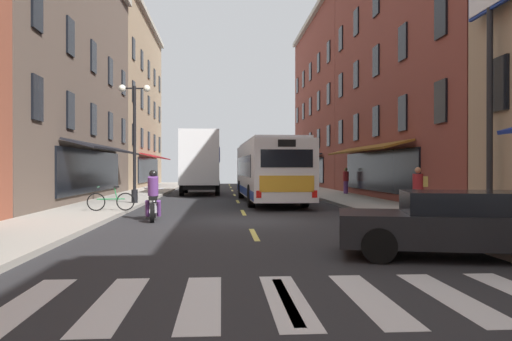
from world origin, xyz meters
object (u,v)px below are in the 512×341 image
at_px(box_truck, 201,163).
at_px(pedestrian_mid, 346,180).
at_px(street_lamp_twin, 135,137).
at_px(motorcycle_rider, 153,199).
at_px(pedestrian_near, 419,189).
at_px(bicycle_near, 111,201).
at_px(billboard_sign, 490,19).
at_px(sedan_near, 202,181).
at_px(transit_bus, 269,170).
at_px(sedan_mid, 464,223).

bearing_deg(box_truck, pedestrian_mid, -13.88).
bearing_deg(street_lamp_twin, motorcycle_rider, -75.51).
distance_m(pedestrian_near, street_lamp_twin, 12.60).
bearing_deg(street_lamp_twin, bicycle_near, -91.84).
distance_m(billboard_sign, pedestrian_mid, 17.37).
bearing_deg(pedestrian_mid, sedan_near, 108.36).
height_order(motorcycle_rider, pedestrian_mid, pedestrian_mid).
xyz_separation_m(transit_bus, sedan_near, (-3.99, 17.25, -0.92)).
xyz_separation_m(motorcycle_rider, pedestrian_near, (9.04, 0.35, 0.28)).
relative_size(transit_bus, sedan_mid, 2.31).
xyz_separation_m(sedan_near, pedestrian_mid, (9.31, -11.47, 0.27)).
relative_size(billboard_sign, motorcycle_rider, 3.85).
bearing_deg(pedestrian_near, bicycle_near, 95.52).
xyz_separation_m(bicycle_near, pedestrian_mid, (11.77, 11.97, 0.45)).
bearing_deg(motorcycle_rider, pedestrian_mid, 55.14).
height_order(sedan_mid, pedestrian_mid, pedestrian_mid).
relative_size(billboard_sign, transit_bus, 0.71).
bearing_deg(motorcycle_rider, pedestrian_near, 2.24).
bearing_deg(transit_bus, sedan_mid, -82.03).
height_order(sedan_near, street_lamp_twin, street_lamp_twin).
bearing_deg(box_truck, sedan_near, 91.62).
relative_size(transit_bus, pedestrian_near, 7.04).
bearing_deg(street_lamp_twin, box_truck, 75.35).
bearing_deg(box_truck, motorcycle_rider, -93.06).
relative_size(box_truck, sedan_mid, 1.44).
bearing_deg(bicycle_near, pedestrian_near, -10.02).
bearing_deg(motorcycle_rider, transit_bus, 61.41).
relative_size(motorcycle_rider, pedestrian_near, 1.29).
xyz_separation_m(bicycle_near, street_lamp_twin, (0.14, 4.31, 2.60)).
distance_m(sedan_mid, motorcycle_rider, 10.10).
bearing_deg(bicycle_near, sedan_near, 84.00).
distance_m(pedestrian_mid, street_lamp_twin, 14.09).
bearing_deg(sedan_near, street_lamp_twin, -96.93).
height_order(billboard_sign, street_lamp_twin, billboard_sign).
relative_size(sedan_near, sedan_mid, 0.92).
relative_size(sedan_mid, pedestrian_mid, 3.07).
height_order(billboard_sign, motorcycle_rider, billboard_sign).
bearing_deg(pedestrian_near, transit_bus, 44.14).
bearing_deg(pedestrian_mid, bicycle_near, -155.20).
height_order(box_truck, street_lamp_twin, street_lamp_twin).
bearing_deg(pedestrian_mid, sedan_mid, -118.80).
xyz_separation_m(billboard_sign, pedestrian_near, (-1.08, 2.69, -5.12)).
distance_m(billboard_sign, sedan_near, 30.11).
bearing_deg(billboard_sign, box_truck, 116.13).
height_order(sedan_near, motorcycle_rider, motorcycle_rider).
distance_m(box_truck, pedestrian_mid, 9.38).
bearing_deg(billboard_sign, sedan_near, 108.70).
bearing_deg(pedestrian_near, sedan_near, 33.89).
distance_m(sedan_near, pedestrian_near, 26.73).
bearing_deg(street_lamp_twin, billboard_sign, -37.07).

